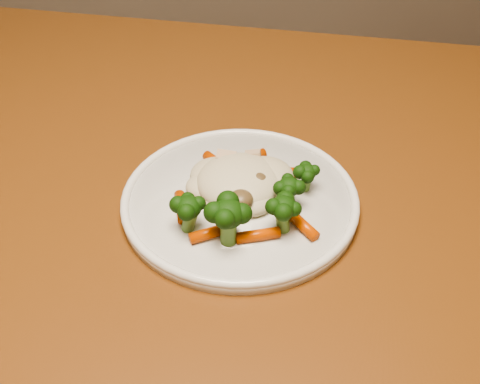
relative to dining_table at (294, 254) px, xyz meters
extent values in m
plane|color=brown|center=(-0.14, 0.29, -0.66)|extent=(3.00, 3.00, 0.00)
cube|color=brown|center=(0.00, 0.00, 0.07)|extent=(1.49, 1.18, 0.04)
cube|color=brown|center=(-0.49, 0.52, -0.31)|extent=(0.07, 0.07, 0.71)
cylinder|color=white|center=(-0.07, 0.00, 0.09)|extent=(0.26, 0.26, 0.01)
ellipsoid|color=beige|center=(-0.07, 0.01, 0.12)|extent=(0.11, 0.10, 0.04)
ellipsoid|color=black|center=(-0.12, -0.05, 0.12)|extent=(0.04, 0.04, 0.04)
ellipsoid|color=black|center=(-0.08, -0.07, 0.12)|extent=(0.05, 0.05, 0.05)
ellipsoid|color=black|center=(-0.03, -0.06, 0.12)|extent=(0.04, 0.04, 0.04)
ellipsoid|color=black|center=(-0.02, -0.02, 0.12)|extent=(0.04, 0.04, 0.03)
ellipsoid|color=black|center=(0.01, 0.01, 0.12)|extent=(0.03, 0.03, 0.03)
cylinder|color=#D94C05|center=(-0.09, 0.05, 0.11)|extent=(0.04, 0.04, 0.01)
cylinder|color=#D94C05|center=(-0.05, 0.06, 0.11)|extent=(0.04, 0.03, 0.01)
cylinder|color=#D94C05|center=(-0.02, 0.03, 0.11)|extent=(0.05, 0.02, 0.01)
cylinder|color=#D94C05|center=(-0.13, -0.02, 0.11)|extent=(0.02, 0.05, 0.01)
cylinder|color=#D94C05|center=(-0.10, -0.07, 0.11)|extent=(0.05, 0.03, 0.01)
cylinder|color=#D94C05|center=(-0.05, -0.07, 0.11)|extent=(0.05, 0.02, 0.01)
cylinder|color=#D94C05|center=(0.00, -0.06, 0.11)|extent=(0.03, 0.04, 0.01)
cylinder|color=#D94C05|center=(-0.05, 0.01, 0.12)|extent=(0.03, 0.05, 0.01)
cylinder|color=#D94C05|center=(-0.08, 0.02, 0.12)|extent=(0.02, 0.04, 0.01)
ellipsoid|color=brown|center=(-0.05, 0.00, 0.12)|extent=(0.02, 0.02, 0.02)
ellipsoid|color=brown|center=(-0.05, 0.00, 0.12)|extent=(0.02, 0.02, 0.02)
ellipsoid|color=brown|center=(-0.08, 0.00, 0.12)|extent=(0.02, 0.02, 0.01)
ellipsoid|color=brown|center=(-0.07, -0.03, 0.12)|extent=(0.03, 0.03, 0.02)
cube|color=#CDAD89|center=(-0.07, 0.04, 0.12)|extent=(0.02, 0.01, 0.01)
cube|color=#CDAD89|center=(-0.05, 0.05, 0.12)|extent=(0.02, 0.01, 0.01)
cube|color=#CDAD89|center=(-0.09, 0.03, 0.12)|extent=(0.02, 0.02, 0.01)
cube|color=#CDAD89|center=(-0.08, 0.05, 0.12)|extent=(0.02, 0.02, 0.01)
camera|label=1|loc=(-0.10, -0.51, 0.54)|focal=45.00mm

